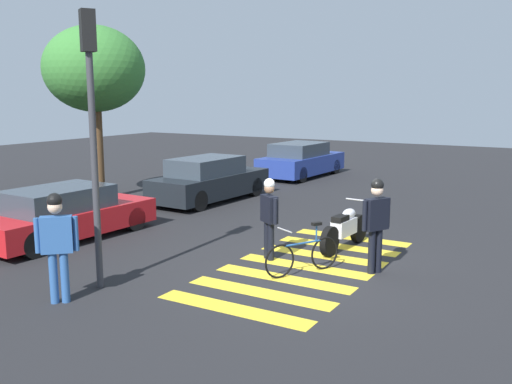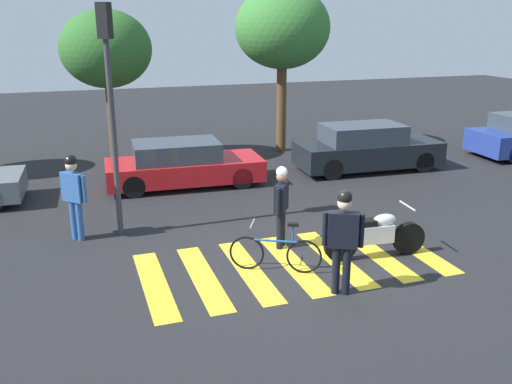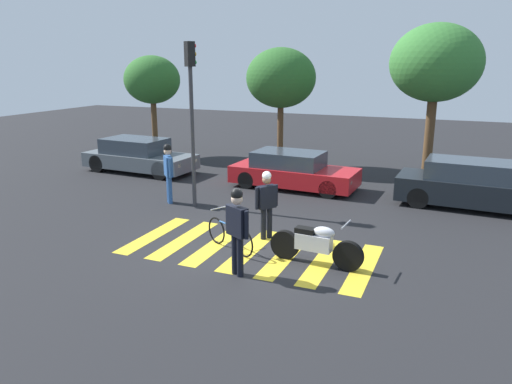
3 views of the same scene
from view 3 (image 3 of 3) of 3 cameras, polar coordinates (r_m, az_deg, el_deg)
ground_plane at (r=11.69m, az=-0.74°, el=-6.79°), size 60.00×60.00×0.00m
police_motorcycle at (r=10.82m, az=6.97°, el=-6.11°), size 2.14×0.62×1.05m
leaning_bicycle at (r=11.58m, az=-3.07°, el=-5.05°), size 1.57×0.86×1.00m
officer_on_foot at (r=12.10m, az=1.24°, el=-0.99°), size 0.44×0.56×1.75m
officer_by_motorcycle at (r=10.01m, az=-2.22°, el=-3.86°), size 0.63×0.41×1.89m
pedestrian_bystander at (r=15.44m, az=-10.21°, el=2.71°), size 0.51×0.53×1.89m
crosswalk_stripes at (r=11.69m, az=-0.74°, el=-6.78°), size 5.85×2.85×0.01m
car_grey_coupe at (r=20.24m, az=-13.57°, el=4.12°), size 4.64×2.01×1.35m
car_red_convertible at (r=17.19m, az=4.30°, el=2.48°), size 4.47×1.95×1.29m
car_black_suv at (r=16.18m, az=24.08°, el=0.67°), size 4.60×1.92×1.46m
traffic_light_pole at (r=14.67m, az=-7.54°, el=10.60°), size 0.33×0.36×4.90m
street_tree_near at (r=23.22m, az=-12.06°, el=12.67°), size 2.54×2.54×4.61m
street_tree_mid at (r=20.34m, az=2.94°, el=13.14°), size 2.84×2.84×4.89m
street_tree_far at (r=19.15m, az=20.31°, el=13.90°), size 3.26×3.26×5.68m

